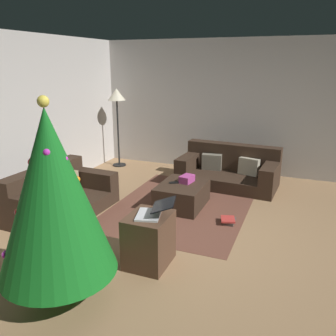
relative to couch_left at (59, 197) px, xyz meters
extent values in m
plane|color=#93704C|center=(-0.05, -2.25, -0.26)|extent=(6.40, 6.40, 0.00)
cube|color=#BCB7B2|center=(-0.05, 0.89, 1.04)|extent=(6.40, 0.12, 2.60)
cube|color=#B5B0AB|center=(3.09, -2.25, 1.04)|extent=(0.12, 6.40, 2.60)
cube|color=#332319|center=(0.00, -0.10, -0.15)|extent=(1.57, 0.98, 0.22)
cube|color=#332319|center=(0.01, 0.25, 0.19)|extent=(1.55, 0.30, 0.45)
cube|color=#332319|center=(0.65, -0.12, 0.10)|extent=(0.27, 0.94, 0.27)
cube|color=#332319|center=(-0.65, -0.07, 0.10)|extent=(0.27, 0.94, 0.27)
cube|color=tan|center=(0.31, 0.04, 0.11)|extent=(0.36, 0.13, 0.30)
cube|color=brown|center=(-0.31, 0.06, 0.11)|extent=(0.38, 0.21, 0.30)
cube|color=#332319|center=(2.10, -2.05, -0.15)|extent=(1.00, 1.78, 0.22)
cube|color=#332319|center=(2.43, -2.07, 0.21)|extent=(0.34, 1.74, 0.49)
cube|color=#332319|center=(2.06, -2.79, 0.10)|extent=(0.91, 0.29, 0.28)
cube|color=#332319|center=(2.15, -1.31, 0.10)|extent=(0.91, 0.29, 0.28)
cube|color=#BCB299|center=(2.22, -2.40, 0.11)|extent=(0.22, 0.38, 0.31)
cube|color=#716B5B|center=(2.26, -1.71, 0.11)|extent=(0.18, 0.37, 0.31)
cube|color=#332319|center=(0.92, -1.60, -0.08)|extent=(0.86, 0.66, 0.36)
cube|color=#B23F8C|center=(1.02, -1.64, 0.16)|extent=(0.27, 0.20, 0.11)
cube|color=black|center=(0.91, -1.48, 0.12)|extent=(0.12, 0.16, 0.02)
cylinder|color=brown|center=(-1.57, -1.27, -0.12)|extent=(0.10, 0.10, 0.28)
cone|color=#14691E|center=(-1.57, -1.27, 0.79)|extent=(1.08, 1.08, 1.53)
sphere|color=red|center=(-1.77, -1.05, 0.66)|extent=(0.07, 0.07, 0.07)
sphere|color=#CC33BF|center=(-1.66, -1.33, 1.19)|extent=(0.06, 0.06, 0.06)
sphere|color=#CC33BF|center=(-1.52, -1.40, 1.10)|extent=(0.05, 0.05, 0.05)
sphere|color=orange|center=(-1.47, -1.20, 1.16)|extent=(0.08, 0.08, 0.08)
sphere|color=#CC33BF|center=(-1.87, -0.95, 0.27)|extent=(0.08, 0.08, 0.08)
sphere|color=yellow|center=(-1.48, -0.98, 0.64)|extent=(0.08, 0.08, 0.08)
sphere|color=orange|center=(-1.37, -1.39, 0.87)|extent=(0.06, 0.06, 0.06)
sphere|color=red|center=(-1.62, -1.13, 1.08)|extent=(0.08, 0.08, 0.08)
sphere|color=#CC33BF|center=(-1.85, -1.35, 0.56)|extent=(0.06, 0.06, 0.06)
sphere|color=yellow|center=(-1.63, -1.07, 0.92)|extent=(0.06, 0.06, 0.06)
sphere|color=#F2D84C|center=(-1.57, -1.27, 1.59)|extent=(0.10, 0.10, 0.10)
cube|color=#4C3323|center=(-0.75, -1.81, 0.03)|extent=(0.52, 0.44, 0.58)
cube|color=silver|center=(-0.75, -1.81, 0.33)|extent=(0.38, 0.32, 0.02)
cube|color=black|center=(-0.71, -1.97, 0.46)|extent=(0.38, 0.31, 0.09)
cube|color=#4C423D|center=(0.59, -2.42, -0.23)|extent=(0.23, 0.15, 0.05)
cube|color=#B7332D|center=(0.57, -2.41, -0.19)|extent=(0.26, 0.24, 0.03)
cylinder|color=black|center=(2.53, 0.41, -0.25)|extent=(0.28, 0.28, 0.02)
cylinder|color=black|center=(2.53, 0.41, 0.44)|extent=(0.04, 0.04, 1.40)
cone|color=beige|center=(2.53, 0.41, 1.26)|extent=(0.36, 0.36, 0.24)
cube|color=brown|center=(0.92, -1.60, -0.26)|extent=(2.60, 2.00, 0.01)
camera|label=1|loc=(-3.87, -3.28, 1.90)|focal=37.46mm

